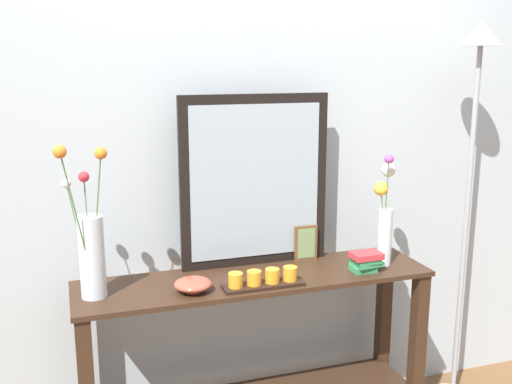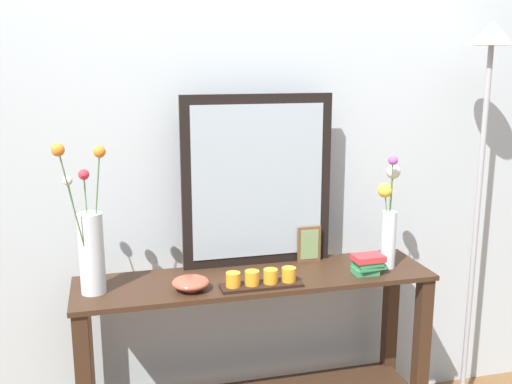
# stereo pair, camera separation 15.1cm
# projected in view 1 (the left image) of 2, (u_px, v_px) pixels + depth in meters

# --- Properties ---
(wall_back) EXTENTS (6.40, 0.08, 2.70)m
(wall_back) POSITION_uv_depth(u_px,v_px,m) (234.00, 127.00, 2.54)
(wall_back) COLOR #B2BCC1
(wall_back) RESTS_ON ground
(console_table) EXTENTS (1.44, 0.36, 0.78)m
(console_table) POSITION_uv_depth(u_px,v_px,m) (256.00, 345.00, 2.45)
(console_table) COLOR #382316
(console_table) RESTS_ON ground
(mirror_leaning) EXTENTS (0.64, 0.03, 0.72)m
(mirror_leaning) POSITION_uv_depth(u_px,v_px,m) (255.00, 181.00, 2.46)
(mirror_leaning) COLOR black
(mirror_leaning) RESTS_ON console_table
(tall_vase_left) EXTENTS (0.18, 0.20, 0.58)m
(tall_vase_left) POSITION_uv_depth(u_px,v_px,m) (91.00, 248.00, 2.13)
(tall_vase_left) COLOR silver
(tall_vase_left) RESTS_ON console_table
(vase_right) EXTENTS (0.12, 0.12, 0.48)m
(vase_right) POSITION_uv_depth(u_px,v_px,m) (385.00, 216.00, 2.49)
(vase_right) COLOR silver
(vase_right) RESTS_ON console_table
(candle_tray) EXTENTS (0.32, 0.09, 0.07)m
(candle_tray) POSITION_uv_depth(u_px,v_px,m) (263.00, 280.00, 2.27)
(candle_tray) COLOR black
(candle_tray) RESTS_ON console_table
(picture_frame_small) EXTENTS (0.10, 0.01, 0.16)m
(picture_frame_small) POSITION_uv_depth(u_px,v_px,m) (306.00, 243.00, 2.56)
(picture_frame_small) COLOR brown
(picture_frame_small) RESTS_ON console_table
(decorative_bowl) EXTENTS (0.14, 0.14, 0.05)m
(decorative_bowl) POSITION_uv_depth(u_px,v_px,m) (193.00, 284.00, 2.22)
(decorative_bowl) COLOR #B24C38
(decorative_bowl) RESTS_ON console_table
(book_stack) EXTENTS (0.13, 0.10, 0.08)m
(book_stack) POSITION_uv_depth(u_px,v_px,m) (365.00, 261.00, 2.43)
(book_stack) COLOR #388E56
(book_stack) RESTS_ON console_table
(floor_lamp) EXTENTS (0.24, 0.24, 1.79)m
(floor_lamp) POSITION_uv_depth(u_px,v_px,m) (471.00, 157.00, 2.63)
(floor_lamp) COLOR #9E9EA3
(floor_lamp) RESTS_ON ground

